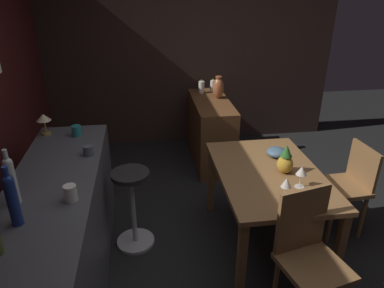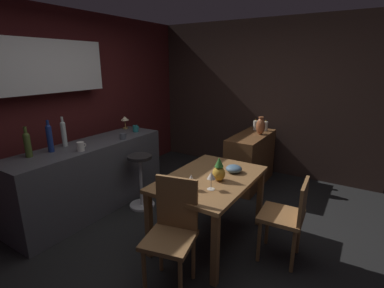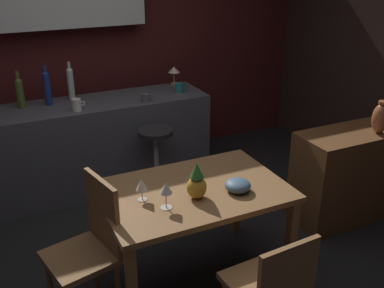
{
  "view_description": "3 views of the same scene",
  "coord_description": "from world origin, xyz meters",
  "px_view_note": "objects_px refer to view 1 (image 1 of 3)",
  "views": [
    {
      "loc": [
        -2.3,
        0.76,
        2.18
      ],
      "look_at": [
        0.45,
        0.38,
        0.88
      ],
      "focal_mm": 33.21,
      "sensor_mm": 36.0,
      "label": 1
    },
    {
      "loc": [
        -2.3,
        -1.51,
        1.9
      ],
      "look_at": [
        0.62,
        0.32,
        0.9
      ],
      "focal_mm": 26.39,
      "sensor_mm": 36.0,
      "label": 2
    },
    {
      "loc": [
        -1.0,
        -2.59,
        2.21
      ],
      "look_at": [
        0.38,
        0.35,
        0.8
      ],
      "focal_mm": 41.46,
      "sensor_mm": 36.0,
      "label": 3
    }
  ],
  "objects_px": {
    "wine_glass_right": "(286,183)",
    "bar_stool": "(133,207)",
    "wine_bottle_cobalt": "(12,198)",
    "wine_bottle_clear": "(11,178)",
    "sideboard_cabinet": "(211,132)",
    "pillar_candle_tall": "(213,86)",
    "chair_near_window": "(308,253)",
    "fruit_bowl": "(277,152)",
    "vase_copper": "(218,88)",
    "wine_glass_left": "(302,171)",
    "cup_teal": "(77,131)",
    "cup_white": "(70,193)",
    "chair_by_doorway": "(348,184)",
    "cup_slate": "(88,150)",
    "counter_lamp": "(44,119)",
    "pillar_candle_short": "(202,87)",
    "pineapple_centerpiece": "(285,161)",
    "dining_table": "(268,181)"
  },
  "relations": [
    {
      "from": "chair_by_doorway",
      "to": "wine_bottle_cobalt",
      "type": "distance_m",
      "value": 2.71
    },
    {
      "from": "wine_bottle_cobalt",
      "to": "vase_copper",
      "type": "distance_m",
      "value": 2.92
    },
    {
      "from": "pillar_candle_short",
      "to": "vase_copper",
      "type": "relative_size",
      "value": 0.65
    },
    {
      "from": "sideboard_cabinet",
      "to": "pillar_candle_tall",
      "type": "xyz_separation_m",
      "value": [
        0.37,
        -0.09,
        0.49
      ]
    },
    {
      "from": "cup_white",
      "to": "pillar_candle_tall",
      "type": "height_order",
      "value": "cup_white"
    },
    {
      "from": "chair_by_doorway",
      "to": "counter_lamp",
      "type": "height_order",
      "value": "counter_lamp"
    },
    {
      "from": "cup_slate",
      "to": "wine_bottle_clear",
      "type": "bearing_deg",
      "value": 149.04
    },
    {
      "from": "wine_glass_right",
      "to": "pillar_candle_tall",
      "type": "relative_size",
      "value": 0.85
    },
    {
      "from": "wine_bottle_cobalt",
      "to": "pillar_candle_tall",
      "type": "height_order",
      "value": "wine_bottle_cobalt"
    },
    {
      "from": "wine_glass_right",
      "to": "fruit_bowl",
      "type": "xyz_separation_m",
      "value": [
        0.62,
        -0.16,
        -0.07
      ]
    },
    {
      "from": "sideboard_cabinet",
      "to": "cup_slate",
      "type": "height_order",
      "value": "cup_slate"
    },
    {
      "from": "wine_glass_left",
      "to": "fruit_bowl",
      "type": "relative_size",
      "value": 1.0
    },
    {
      "from": "bar_stool",
      "to": "pineapple_centerpiece",
      "type": "distance_m",
      "value": 1.34
    },
    {
      "from": "fruit_bowl",
      "to": "cup_teal",
      "type": "bearing_deg",
      "value": 78.89
    },
    {
      "from": "chair_near_window",
      "to": "pillar_candle_short",
      "type": "bearing_deg",
      "value": 5.62
    },
    {
      "from": "counter_lamp",
      "to": "vase_copper",
      "type": "relative_size",
      "value": 0.7
    },
    {
      "from": "cup_teal",
      "to": "vase_copper",
      "type": "height_order",
      "value": "vase_copper"
    },
    {
      "from": "chair_near_window",
      "to": "fruit_bowl",
      "type": "distance_m",
      "value": 1.03
    },
    {
      "from": "chair_near_window",
      "to": "pineapple_centerpiece",
      "type": "distance_m",
      "value": 0.77
    },
    {
      "from": "bar_stool",
      "to": "pillar_candle_short",
      "type": "xyz_separation_m",
      "value": [
        1.83,
        -0.9,
        0.51
      ]
    },
    {
      "from": "chair_near_window",
      "to": "counter_lamp",
      "type": "relative_size",
      "value": 4.96
    },
    {
      "from": "sideboard_cabinet",
      "to": "pillar_candle_short",
      "type": "bearing_deg",
      "value": 11.14
    },
    {
      "from": "counter_lamp",
      "to": "vase_copper",
      "type": "xyz_separation_m",
      "value": [
        1.08,
        -1.81,
        -0.09
      ]
    },
    {
      "from": "bar_stool",
      "to": "wine_bottle_clear",
      "type": "relative_size",
      "value": 1.99
    },
    {
      "from": "cup_teal",
      "to": "cup_white",
      "type": "xyz_separation_m",
      "value": [
        -1.05,
        -0.12,
        0.01
      ]
    },
    {
      "from": "chair_near_window",
      "to": "bar_stool",
      "type": "relative_size",
      "value": 1.32
    },
    {
      "from": "chair_near_window",
      "to": "chair_by_doorway",
      "type": "distance_m",
      "value": 1.13
    },
    {
      "from": "wine_glass_right",
      "to": "bar_stool",
      "type": "bearing_deg",
      "value": 65.17
    },
    {
      "from": "chair_near_window",
      "to": "wine_glass_right",
      "type": "bearing_deg",
      "value": 6.45
    },
    {
      "from": "pillar_candle_tall",
      "to": "cup_white",
      "type": "bearing_deg",
      "value": 150.5
    },
    {
      "from": "wine_glass_left",
      "to": "wine_bottle_cobalt",
      "type": "relative_size",
      "value": 0.47
    },
    {
      "from": "wine_bottle_cobalt",
      "to": "vase_copper",
      "type": "relative_size",
      "value": 1.35
    },
    {
      "from": "wine_bottle_clear",
      "to": "pillar_candle_tall",
      "type": "distance_m",
      "value": 3.01
    },
    {
      "from": "cup_white",
      "to": "pillar_candle_short",
      "type": "relative_size",
      "value": 0.65
    },
    {
      "from": "wine_bottle_clear",
      "to": "vase_copper",
      "type": "height_order",
      "value": "wine_bottle_clear"
    },
    {
      "from": "chair_by_doorway",
      "to": "wine_glass_right",
      "type": "distance_m",
      "value": 1.0
    },
    {
      "from": "wine_glass_left",
      "to": "wine_bottle_cobalt",
      "type": "bearing_deg",
      "value": 101.82
    },
    {
      "from": "vase_copper",
      "to": "cup_teal",
      "type": "bearing_deg",
      "value": 126.8
    },
    {
      "from": "bar_stool",
      "to": "cup_white",
      "type": "bearing_deg",
      "value": 150.67
    },
    {
      "from": "pillar_candle_short",
      "to": "vase_copper",
      "type": "xyz_separation_m",
      "value": [
        -0.25,
        -0.17,
        0.05
      ]
    },
    {
      "from": "wine_bottle_cobalt",
      "to": "wine_bottle_clear",
      "type": "bearing_deg",
      "value": 17.96
    },
    {
      "from": "chair_near_window",
      "to": "cup_white",
      "type": "distance_m",
      "value": 1.6
    },
    {
      "from": "dining_table",
      "to": "pineapple_centerpiece",
      "type": "bearing_deg",
      "value": -104.65
    },
    {
      "from": "wine_glass_right",
      "to": "sideboard_cabinet",
      "type": "bearing_deg",
      "value": 4.52
    },
    {
      "from": "wine_glass_right",
      "to": "cup_white",
      "type": "distance_m",
      "value": 1.48
    },
    {
      "from": "chair_by_doorway",
      "to": "pineapple_centerpiece",
      "type": "bearing_deg",
      "value": 101.05
    },
    {
      "from": "dining_table",
      "to": "fruit_bowl",
      "type": "bearing_deg",
      "value": -30.9
    },
    {
      "from": "wine_glass_right",
      "to": "vase_copper",
      "type": "xyz_separation_m",
      "value": [
        2.1,
        0.06,
        0.1
      ]
    },
    {
      "from": "wine_glass_left",
      "to": "wine_glass_right",
      "type": "bearing_deg",
      "value": 123.25
    },
    {
      "from": "wine_glass_left",
      "to": "chair_by_doorway",
      "type": "bearing_deg",
      "value": -60.94
    }
  ]
}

